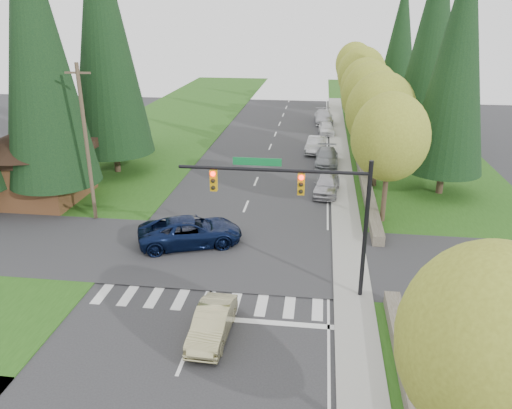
% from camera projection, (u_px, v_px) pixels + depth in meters
% --- Properties ---
extents(ground, '(120.00, 120.00, 0.00)m').
position_uv_depth(ground, '(191.00, 342.00, 20.71)').
color(ground, '#28282B').
rests_on(ground, ground).
extents(grass_east, '(14.00, 110.00, 0.06)m').
position_uv_depth(grass_east, '(425.00, 192.00, 37.60)').
color(grass_east, '#214C14').
rests_on(grass_east, ground).
extents(grass_west, '(14.00, 110.00, 0.06)m').
position_uv_depth(grass_west, '(97.00, 178.00, 40.75)').
color(grass_west, '#214C14').
rests_on(grass_west, ground).
extents(cross_street, '(120.00, 8.00, 0.10)m').
position_uv_depth(cross_street, '(226.00, 255.00, 28.10)').
color(cross_street, '#28282B').
rests_on(cross_street, ground).
extents(sidewalk_east, '(1.80, 80.00, 0.13)m').
position_uv_depth(sidewalk_east, '(342.00, 180.00, 40.17)').
color(sidewalk_east, gray).
rests_on(sidewalk_east, ground).
extents(curb_east, '(0.20, 80.00, 0.13)m').
position_uv_depth(curb_east, '(332.00, 180.00, 40.27)').
color(curb_east, gray).
rests_on(curb_east, ground).
extents(stone_wall_south, '(0.70, 14.00, 0.70)m').
position_uv_depth(stone_wall_south, '(417.00, 409.00, 16.77)').
color(stone_wall_south, '#4C4438').
rests_on(stone_wall_south, ground).
extents(stone_wall_north, '(0.70, 40.00, 0.70)m').
position_uv_depth(stone_wall_north, '(358.00, 152.00, 47.25)').
color(stone_wall_north, '#4C4438').
rests_on(stone_wall_north, ground).
extents(traffic_signal, '(8.70, 0.37, 6.80)m').
position_uv_depth(traffic_signal, '(304.00, 197.00, 22.52)').
color(traffic_signal, black).
rests_on(traffic_signal, ground).
extents(brown_building, '(8.40, 8.40, 5.40)m').
position_uv_depth(brown_building, '(35.00, 158.00, 35.24)').
color(brown_building, '#4C2D19').
rests_on(brown_building, ground).
extents(utility_pole, '(1.60, 0.24, 10.00)m').
position_uv_depth(utility_pole, '(86.00, 143.00, 31.07)').
color(utility_pole, '#473828').
rests_on(utility_pole, ground).
extents(decid_tree_0, '(4.80, 4.80, 8.37)m').
position_uv_depth(decid_tree_0, '(390.00, 137.00, 30.49)').
color(decid_tree_0, '#38281C').
rests_on(decid_tree_0, ground).
extents(decid_tree_1, '(5.20, 5.20, 8.80)m').
position_uv_depth(decid_tree_1, '(381.00, 112.00, 36.87)').
color(decid_tree_1, '#38281C').
rests_on(decid_tree_1, ground).
extents(decid_tree_2, '(5.00, 5.00, 8.82)m').
position_uv_depth(decid_tree_2, '(370.00, 96.00, 43.31)').
color(decid_tree_2, '#38281C').
rests_on(decid_tree_2, ground).
extents(decid_tree_3, '(5.00, 5.00, 8.55)m').
position_uv_depth(decid_tree_3, '(365.00, 87.00, 49.86)').
color(decid_tree_3, '#38281C').
rests_on(decid_tree_3, ground).
extents(decid_tree_4, '(5.40, 5.40, 9.18)m').
position_uv_depth(decid_tree_4, '(362.00, 75.00, 56.16)').
color(decid_tree_4, '#38281C').
rests_on(decid_tree_4, ground).
extents(decid_tree_5, '(4.80, 4.80, 8.30)m').
position_uv_depth(decid_tree_5, '(356.00, 72.00, 62.85)').
color(decid_tree_5, '#38281C').
rests_on(decid_tree_5, ground).
extents(decid_tree_6, '(5.20, 5.20, 8.86)m').
position_uv_depth(decid_tree_6, '(354.00, 64.00, 69.18)').
color(decid_tree_6, '#38281C').
rests_on(decid_tree_6, ground).
extents(decid_tree_south, '(4.60, 4.60, 7.92)m').
position_uv_depth(decid_tree_south, '(491.00, 345.00, 12.13)').
color(decid_tree_south, '#38281C').
rests_on(decid_tree_south, ground).
extents(conifer_w_a, '(6.12, 6.12, 19.80)m').
position_uv_depth(conifer_w_a, '(37.00, 45.00, 31.29)').
color(conifer_w_a, '#38281C').
rests_on(conifer_w_a, ground).
extents(conifer_w_b, '(5.44, 5.44, 17.80)m').
position_uv_depth(conifer_w_b, '(29.00, 56.00, 35.71)').
color(conifer_w_b, '#38281C').
rests_on(conifer_w_b, ground).
extents(conifer_w_c, '(6.46, 6.46, 20.80)m').
position_uv_depth(conifer_w_c, '(103.00, 32.00, 38.37)').
color(conifer_w_c, '#38281C').
rests_on(conifer_w_c, ground).
extents(conifer_w_e, '(5.78, 5.78, 18.80)m').
position_uv_depth(conifer_w_e, '(111.00, 41.00, 44.52)').
color(conifer_w_e, '#38281C').
rests_on(conifer_w_e, ground).
extents(conifer_e_a, '(5.44, 5.44, 17.80)m').
position_uv_depth(conifer_e_a, '(458.00, 58.00, 33.92)').
color(conifer_e_a, '#38281C').
rests_on(conifer_e_a, ground).
extents(conifer_e_b, '(6.12, 6.12, 19.80)m').
position_uv_depth(conifer_e_b, '(434.00, 34.00, 46.36)').
color(conifer_e_b, '#38281C').
rests_on(conifer_e_b, ground).
extents(conifer_e_c, '(5.10, 5.10, 16.80)m').
position_uv_depth(conifer_e_c, '(400.00, 42.00, 59.96)').
color(conifer_e_c, '#38281C').
rests_on(conifer_e_c, ground).
extents(sedan_champagne, '(1.52, 4.03, 1.31)m').
position_uv_depth(sedan_champagne, '(212.00, 323.00, 20.83)').
color(sedan_champagne, tan).
rests_on(sedan_champagne, ground).
extents(suv_navy, '(6.57, 4.65, 1.66)m').
position_uv_depth(suv_navy, '(190.00, 232.00, 29.04)').
color(suv_navy, '#0A1434').
rests_on(suv_navy, ground).
extents(parked_car_a, '(2.20, 4.55, 1.50)m').
position_uv_depth(parked_car_a, '(327.00, 184.00, 37.13)').
color(parked_car_a, '#B2B1B6').
rests_on(parked_car_a, ground).
extents(parked_car_b, '(2.05, 4.90, 1.41)m').
position_uv_depth(parked_car_b, '(327.00, 157.00, 44.14)').
color(parked_car_b, gray).
rests_on(parked_car_b, ground).
extents(parked_car_c, '(2.11, 4.60, 1.46)m').
position_uv_depth(parked_car_c, '(316.00, 145.00, 48.13)').
color(parked_car_c, '#9F9FA4').
rests_on(parked_car_c, ground).
extents(parked_car_d, '(1.85, 4.08, 1.36)m').
position_uv_depth(parked_car_d, '(326.00, 128.00, 55.05)').
color(parked_car_d, white).
rests_on(parked_car_d, ground).
extents(parked_car_e, '(2.41, 5.37, 1.53)m').
position_uv_depth(parked_car_e, '(324.00, 117.00, 60.41)').
color(parked_car_e, '#B9B9BE').
rests_on(parked_car_e, ground).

